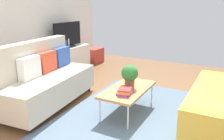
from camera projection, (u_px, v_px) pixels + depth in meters
name	position (u px, v px, depth m)	size (l,w,h in m)	color
ground_plane	(128.00, 115.00, 3.62)	(7.68, 7.68, 0.00)	brown
wall_far	(1.00, 18.00, 4.51)	(6.40, 0.12, 2.90)	white
area_rug	(138.00, 116.00, 3.59)	(2.90, 2.20, 0.01)	slate
couch_beige	(44.00, 80.00, 3.93)	(1.98, 1.05, 1.10)	beige
coffee_table	(128.00, 90.00, 3.62)	(1.10, 0.56, 0.42)	#B7844C
tv_console	(68.00, 59.00, 6.00)	(1.40, 0.44, 0.64)	silver
tv	(68.00, 35.00, 5.81)	(1.00, 0.20, 0.64)	black
storage_trunk	(94.00, 55.00, 6.91)	(0.52, 0.40, 0.44)	#B2382D
potted_plant	(130.00, 75.00, 3.58)	(0.27, 0.27, 0.38)	brown
table_book_0	(125.00, 93.00, 3.36)	(0.24, 0.18, 0.04)	purple
table_book_1	(125.00, 91.00, 3.35)	(0.24, 0.18, 0.04)	orange
table_book_2	(125.00, 89.00, 3.35)	(0.24, 0.18, 0.02)	red
vase_0	(50.00, 47.00, 5.42)	(0.14, 0.14, 0.18)	#4C72B2
vase_1	(56.00, 46.00, 5.58)	(0.13, 0.13, 0.19)	silver
bottle_0	(64.00, 44.00, 5.69)	(0.05, 0.05, 0.22)	orange
bottle_1	(66.00, 44.00, 5.78)	(0.04, 0.04, 0.21)	#3359B2
bottle_2	(69.00, 43.00, 5.85)	(0.05, 0.05, 0.23)	silver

